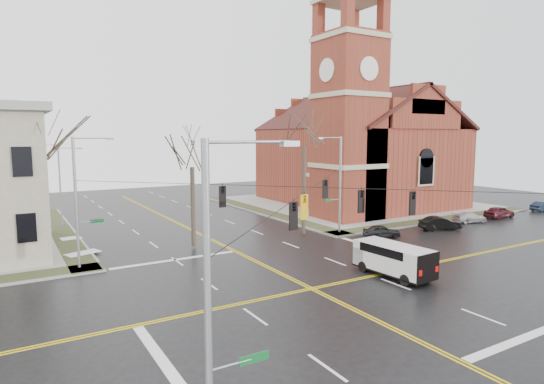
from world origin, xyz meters
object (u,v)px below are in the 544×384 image
cargo_van (391,257)px  parked_car_a (382,231)px  streetlight_north_b (45,171)px  parked_car_e (543,206)px  tree_ne (304,141)px  church (355,142)px  tree_nw_far (44,151)px  parked_car_c (470,217)px  signal_pole_sw (214,307)px  signal_pole_nw (79,199)px  streetlight_north_a (62,184)px  parked_car_d (499,212)px  signal_pole_ne (339,182)px  tree_nw_near (192,162)px  parked_car_b (440,223)px

cargo_van → parked_car_a: (7.67, 8.66, -0.66)m
streetlight_north_b → cargo_van: 51.37m
parked_car_e → tree_ne: tree_ne is taller
church → streetlight_north_b: size_ratio=3.44×
parked_car_e → tree_nw_far: bearing=86.5°
parked_car_c → parked_car_e: size_ratio=1.05×
signal_pole_sw → cargo_van: (17.42, 11.05, -3.72)m
streetlight_north_b → parked_car_a: streetlight_north_b is taller
parked_car_c → tree_nw_far: size_ratio=0.33×
signal_pole_nw → streetlight_north_a: (0.67, 16.50, -0.48)m
parked_car_c → tree_nw_far: (-40.15, 5.10, 7.62)m
signal_pole_nw → parked_car_e: signal_pole_nw is taller
signal_pole_sw → parked_car_d: 48.22m
streetlight_north_a → cargo_van: 33.18m
parked_car_d → church: bearing=25.3°
signal_pole_sw → tree_ne: tree_ne is taller
parked_car_c → tree_ne: (-18.85, 4.06, 8.19)m
signal_pole_ne → streetlight_north_a: 27.48m
tree_nw_near → streetlight_north_b: bearing=103.2°
streetlight_north_a → church: bearing=-5.2°
church → parked_car_a: bearing=-123.6°
tree_nw_far → tree_nw_near: (10.65, -0.53, -1.03)m
signal_pole_sw → parked_car_b: (32.41, 19.20, -4.28)m
church → tree_ne: bearing=-144.0°
signal_pole_ne → parked_car_d: 21.55m
signal_pole_ne → streetlight_north_b: (-21.97, 36.50, -0.48)m
signal_pole_sw → tree_nw_far: size_ratio=0.80×
parked_car_d → tree_nw_far: size_ratio=0.35×
tree_nw_near → signal_pole_nw: bearing=-169.1°
parked_car_e → signal_pole_ne: bearing=86.6°
streetlight_north_a → parked_car_a: size_ratio=2.39×
streetlight_north_a → tree_ne: bearing=-39.1°
parked_car_d → tree_nw_far: tree_nw_far is taller
church → streetlight_north_a: size_ratio=3.44×
signal_pole_ne → parked_car_c: 16.56m
cargo_van → tree_nw_near: (-8.56, 13.66, 5.90)m
parked_car_e → streetlight_north_b: bearing=54.6°
tree_ne → parked_car_c: bearing=-12.2°
church → streetlight_north_b: 42.53m
signal_pole_ne → parked_car_c: size_ratio=2.42×
streetlight_north_b → tree_nw_near: size_ratio=0.81×
parked_car_e → tree_nw_far: (-54.53, 4.88, 7.58)m
parked_car_a → signal_pole_sw: bearing=152.0°
parked_car_b → tree_nw_far: bearing=98.8°
parked_car_a → parked_car_c: bearing=-64.3°
streetlight_north_a → parked_car_d: (42.91, -19.31, -3.79)m
signal_pole_sw → parked_car_b: 37.92m
cargo_van → parked_car_c: size_ratio=1.52×
cargo_van → tree_ne: size_ratio=0.47×
parked_car_b → parked_car_d: (11.17, 0.98, 0.01)m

